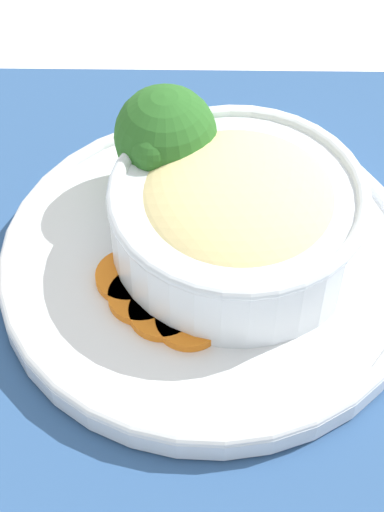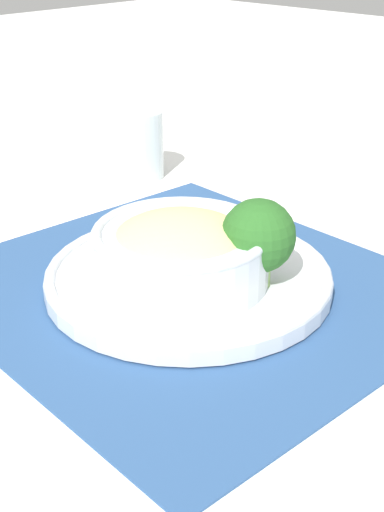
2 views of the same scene
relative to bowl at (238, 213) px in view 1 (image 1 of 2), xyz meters
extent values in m
plane|color=white|center=(-0.01, 0.02, -0.05)|extent=(4.00, 4.00, 0.00)
cube|color=#2D5184|center=(-0.01, 0.02, -0.05)|extent=(0.48, 0.45, 0.00)
cylinder|color=silver|center=(-0.01, 0.02, -0.04)|extent=(0.29, 0.29, 0.02)
torus|color=silver|center=(-0.01, 0.02, -0.03)|extent=(0.29, 0.29, 0.01)
cylinder|color=silver|center=(0.00, 0.00, -0.01)|extent=(0.17, 0.17, 0.05)
torus|color=silver|center=(0.00, 0.00, 0.02)|extent=(0.17, 0.17, 0.01)
ellipsoid|color=beige|center=(0.00, 0.00, 0.01)|extent=(0.14, 0.14, 0.06)
cylinder|color=#84AD5B|center=(0.06, 0.05, -0.02)|extent=(0.03, 0.03, 0.03)
sphere|color=#286023|center=(0.06, 0.05, 0.02)|extent=(0.07, 0.07, 0.07)
sphere|color=#286023|center=(0.04, 0.05, 0.02)|extent=(0.03, 0.03, 0.03)
sphere|color=#286023|center=(0.08, 0.04, 0.02)|extent=(0.03, 0.03, 0.03)
cylinder|color=orange|center=(-0.03, 0.07, -0.03)|extent=(0.04, 0.04, 0.01)
cylinder|color=orange|center=(-0.04, 0.07, -0.03)|extent=(0.04, 0.04, 0.01)
cylinder|color=orange|center=(-0.06, 0.05, -0.03)|extent=(0.04, 0.04, 0.01)
cylinder|color=orange|center=(-0.06, 0.04, -0.03)|extent=(0.04, 0.04, 0.01)
camera|label=1|loc=(-0.39, 0.05, 0.42)|focal=60.00mm
camera|label=2|loc=(0.44, -0.44, 0.30)|focal=50.00mm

